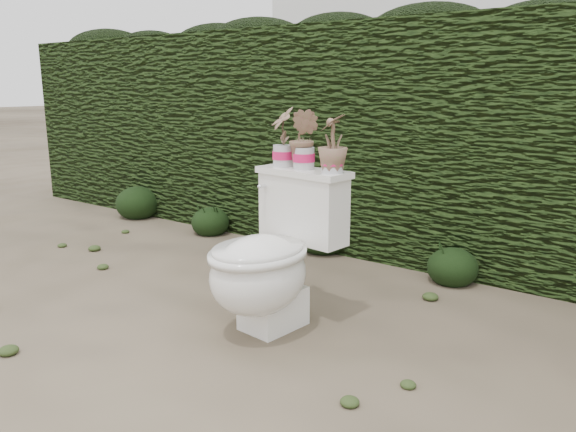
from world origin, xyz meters
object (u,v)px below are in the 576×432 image
Objects in this scene: toilet at (270,260)px; potted_plant_left at (283,138)px; potted_plant_right at (333,145)px; potted_plant_center at (304,141)px.

potted_plant_left reaches higher than toilet.
potted_plant_left is 1.09× the size of potted_plant_right.
potted_plant_left is at bearing 120.06° from toilet.
potted_plant_left is at bearing 176.81° from potted_plant_center.
toilet is at bearing -28.05° from potted_plant_left.
potted_plant_left is (-0.11, 0.25, 0.57)m from toilet.
potted_plant_right is (0.32, -0.04, -0.01)m from potted_plant_left.
toilet is 2.69× the size of potted_plant_left.
potted_plant_center is at bearing -117.61° from potted_plant_right.
potted_plant_center is 1.07× the size of potted_plant_right.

